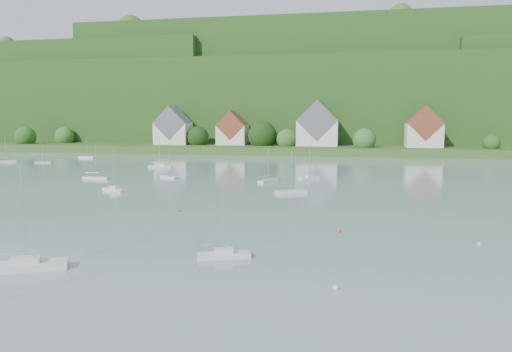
{
  "coord_description": "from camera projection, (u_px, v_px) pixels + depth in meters",
  "views": [
    {
      "loc": [
        17.72,
        -5.78,
        13.8
      ],
      "look_at": [
        2.04,
        75.0,
        4.0
      ],
      "focal_mm": 33.99,
      "sensor_mm": 36.0,
      "label": 1
    }
  ],
  "objects": [
    {
      "name": "mooring_buoy_4",
      "position": [
        479.0,
        245.0,
        53.18
      ],
      "size": [
        0.38,
        0.38,
        0.38
      ],
      "primitive_type": "sphere",
      "color": "silver",
      "rests_on": "ground"
    },
    {
      "name": "far_shore_strip",
      "position": [
        307.0,
        148.0,
        205.4
      ],
      "size": [
        600.0,
        60.0,
        3.0
      ],
      "primitive_type": "cube",
      "color": "#304F1D",
      "rests_on": "ground"
    },
    {
      "name": "mooring_buoy_1",
      "position": [
        336.0,
        289.0,
        39.29
      ],
      "size": [
        0.5,
        0.5,
        0.5
      ],
      "primitive_type": "sphere",
      "color": "silver",
      "rests_on": "ground"
    },
    {
      "name": "near_sailboat_0",
      "position": [
        26.0,
        265.0,
        44.21
      ],
      "size": [
        7.4,
        4.97,
        9.77
      ],
      "rotation": [
        0.0,
        0.0,
        0.45
      ],
      "color": "silver",
      "rests_on": "ground"
    },
    {
      "name": "forested_ridge",
      "position": [
        319.0,
        102.0,
        269.64
      ],
      "size": [
        620.0,
        181.22,
        69.89
      ],
      "color": "#133A12",
      "rests_on": "ground"
    },
    {
      "name": "mooring_buoy_3",
      "position": [
        179.0,
        212.0,
        71.97
      ],
      "size": [
        0.43,
        0.43,
        0.43
      ],
      "primitive_type": "sphere",
      "color": "red",
      "rests_on": "ground"
    },
    {
      "name": "village_building_0",
      "position": [
        173.0,
        129.0,
        202.18
      ],
      "size": [
        14.0,
        10.4,
        16.0
      ],
      "color": "silver",
      "rests_on": "far_shore_strip"
    },
    {
      "name": "village_building_2",
      "position": [
        318.0,
        127.0,
        191.72
      ],
      "size": [
        16.0,
        11.44,
        18.0
      ],
      "color": "silver",
      "rests_on": "far_shore_strip"
    },
    {
      "name": "mooring_buoy_2",
      "position": [
        339.0,
        232.0,
        58.96
      ],
      "size": [
        0.5,
        0.5,
        0.5
      ],
      "primitive_type": "sphere",
      "color": "red",
      "rests_on": "ground"
    },
    {
      "name": "near_sailboat_3",
      "position": [
        224.0,
        254.0,
        48.04
      ],
      "size": [
        5.42,
        3.19,
        7.07
      ],
      "rotation": [
        0.0,
        0.0,
        0.35
      ],
      "color": "silver",
      "rests_on": "ground"
    },
    {
      "name": "far_sailboat_cluster",
      "position": [
        313.0,
        172.0,
        121.61
      ],
      "size": [
        204.01,
        73.29,
        8.71
      ],
      "color": "silver",
      "rests_on": "ground"
    },
    {
      "name": "village_building_1",
      "position": [
        232.0,
        131.0,
        199.5
      ],
      "size": [
        12.0,
        9.36,
        14.0
      ],
      "color": "silver",
      "rests_on": "far_shore_strip"
    },
    {
      "name": "village_building_3",
      "position": [
        424.0,
        130.0,
        182.31
      ],
      "size": [
        13.0,
        10.4,
        15.5
      ],
      "color": "silver",
      "rests_on": "far_shore_strip"
    }
  ]
}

